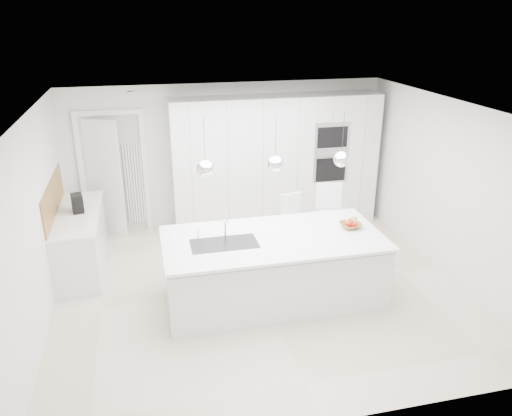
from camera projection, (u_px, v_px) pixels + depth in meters
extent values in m
plane|color=beige|center=(261.00, 289.00, 6.96)|extent=(5.50, 5.50, 0.00)
plane|color=silver|center=(228.00, 155.00, 8.76)|extent=(5.50, 0.00, 5.50)
plane|color=silver|center=(36.00, 225.00, 5.92)|extent=(0.00, 5.00, 5.00)
plane|color=white|center=(262.00, 110.00, 6.04)|extent=(5.50, 5.50, 0.00)
cube|color=silver|center=(276.00, 162.00, 8.69)|extent=(3.60, 0.60, 2.30)
cube|color=white|center=(99.00, 179.00, 8.31)|extent=(0.76, 0.38, 2.00)
cube|color=silver|center=(81.00, 242.00, 7.37)|extent=(0.60, 1.80, 0.86)
cube|color=white|center=(77.00, 214.00, 7.20)|extent=(0.62, 1.82, 0.04)
cube|color=olive|center=(53.00, 198.00, 7.04)|extent=(0.02, 1.80, 0.50)
cube|color=silver|center=(274.00, 271.00, 6.55)|extent=(2.80, 1.20, 0.86)
cube|color=white|center=(273.00, 239.00, 6.43)|extent=(2.84, 1.40, 0.04)
cylinder|color=white|center=(225.00, 226.00, 6.38)|extent=(0.02, 0.02, 0.30)
sphere|color=white|center=(205.00, 168.00, 5.83)|extent=(0.20, 0.20, 0.20)
sphere|color=white|center=(275.00, 164.00, 6.01)|extent=(0.20, 0.20, 0.20)
sphere|color=white|center=(341.00, 159.00, 6.19)|extent=(0.20, 0.20, 0.20)
imported|color=olive|center=(351.00, 225.00, 6.69)|extent=(0.33, 0.33, 0.07)
cube|color=black|center=(77.00, 203.00, 7.19)|extent=(0.20, 0.27, 0.26)
sphere|color=#B21A0E|center=(350.00, 224.00, 6.63)|extent=(0.09, 0.09, 0.09)
sphere|color=#B21A0E|center=(354.00, 225.00, 6.62)|extent=(0.07, 0.07, 0.07)
sphere|color=#B21A0E|center=(352.00, 224.00, 6.67)|extent=(0.07, 0.07, 0.07)
torus|color=gold|center=(352.00, 220.00, 6.65)|extent=(0.22, 0.16, 0.20)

